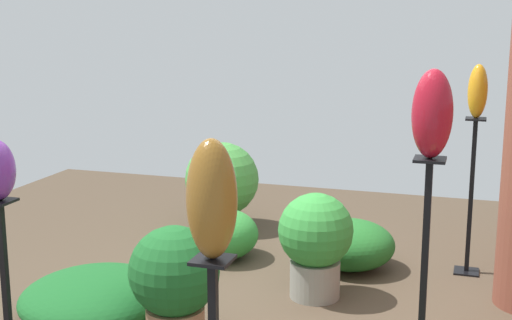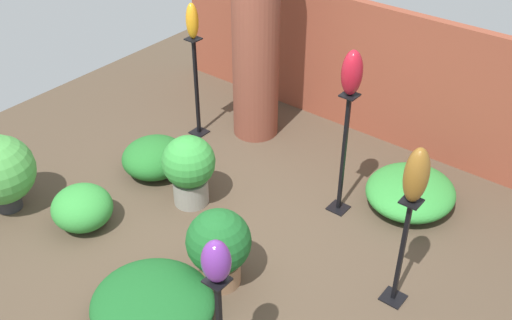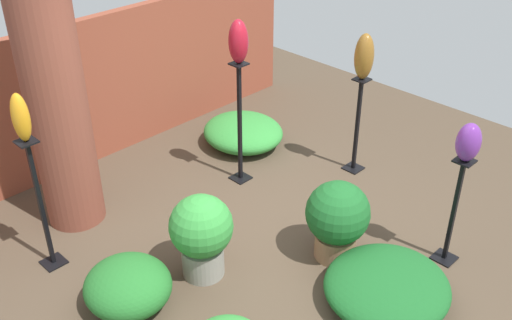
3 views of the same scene
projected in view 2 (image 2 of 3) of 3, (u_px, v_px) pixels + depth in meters
The scene contains 17 objects.
ground_plane at pixel (220, 238), 6.03m from camera, with size 8.00×8.00×0.00m, color #4C3D2D.
brick_wall_back at pixel (364, 69), 7.30m from camera, with size 5.60×0.12×1.67m, color brown.
brick_pillar at pixel (256, 33), 6.94m from camera, with size 0.56×0.56×2.68m, color brown.
pedestal_ruby at pixel (343, 160), 6.06m from camera, with size 0.20×0.20×1.39m.
pedestal_amber at pixel (197, 92), 7.34m from camera, with size 0.20×0.20×1.29m.
pedestal_bronze at pixel (401, 257), 5.09m from camera, with size 0.20×0.20×1.12m.
art_vase_ruby at pixel (352, 73), 5.50m from camera, with size 0.20×0.21×0.45m, color maroon.
art_vase_amber at pixel (192, 21), 6.82m from camera, with size 0.14×0.15×0.43m, color orange.
art_vase_bronze at pixel (416, 175), 4.60m from camera, with size 0.19×0.21×0.50m, color brown.
art_vase_violet at pixel (216, 261), 4.02m from camera, with size 0.21×0.20×0.35m, color #6B2D8C.
potted_plant_walkway_edge at pixel (189, 167), 6.27m from camera, with size 0.56×0.56×0.80m.
potted_plant_front_right at pixel (0, 171), 6.16m from camera, with size 0.73×0.73×0.86m.
potted_plant_back_center at pixel (219, 246), 5.31m from camera, with size 0.59×0.59×0.78m.
foliage_bed_east at pixel (153, 304), 5.12m from camera, with size 1.09×1.05×0.32m, color #195923.
foliage_bed_west at pixel (154, 157), 6.85m from camera, with size 0.73×0.75×0.41m, color #236B28.
foliage_bed_center at pixel (82, 208), 6.09m from camera, with size 0.63×0.62×0.44m, color #338C38.
foliage_bed_rear at pixel (410, 192), 6.38m from camera, with size 0.93×1.01×0.35m, color #338C38.
Camera 2 is at (3.08, -3.30, 4.10)m, focal length 42.00 mm.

